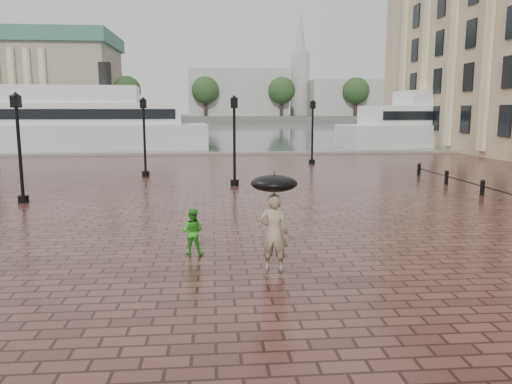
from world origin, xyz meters
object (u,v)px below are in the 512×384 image
at_px(street_lamps, 151,137).
at_px(ferry_far, 451,124).
at_px(adult_pedestrian, 274,232).
at_px(ferry_near, 75,124).
at_px(child_pedestrian, 192,232).

relative_size(street_lamps, ferry_far, 0.87).
xyz_separation_m(street_lamps, adult_pedestrian, (4.93, -17.34, -1.39)).
distance_m(street_lamps, adult_pedestrian, 18.08).
bearing_deg(ferry_near, ferry_far, -1.51).
bearing_deg(adult_pedestrian, ferry_near, -56.17).
xyz_separation_m(adult_pedestrian, ferry_far, (23.95, 40.13, 1.43)).
bearing_deg(child_pedestrian, ferry_near, -60.41).
xyz_separation_m(street_lamps, ferry_near, (-9.73, 21.06, 0.17)).
relative_size(adult_pedestrian, child_pedestrian, 1.51).
height_order(ferry_near, ferry_far, ferry_near).
xyz_separation_m(adult_pedestrian, ferry_near, (-14.66, 38.40, 1.56)).
bearing_deg(ferry_near, child_pedestrian, -75.12).
height_order(adult_pedestrian, ferry_near, ferry_near).
bearing_deg(ferry_far, street_lamps, -149.08).
height_order(street_lamps, ferry_far, ferry_far).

